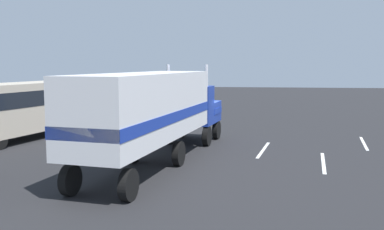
{
  "coord_description": "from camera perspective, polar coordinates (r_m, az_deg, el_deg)",
  "views": [
    {
      "loc": [
        -25.31,
        -2.52,
        4.53
      ],
      "look_at": [
        -0.68,
        0.53,
        1.6
      ],
      "focal_mm": 40.58,
      "sensor_mm": 36.0,
      "label": 1
    }
  ],
  "objects": [
    {
      "name": "ground_plane",
      "position": [
        25.83,
        1.35,
        -3.37
      ],
      "size": [
        120.0,
        120.0,
        0.0
      ],
      "primitive_type": "plane",
      "color": "#232326"
    },
    {
      "name": "person_bystander",
      "position": [
        20.82,
        -12.34,
        -3.48
      ],
      "size": [
        0.34,
        0.46,
        1.63
      ],
      "color": "black",
      "rests_on": "ground_plane"
    },
    {
      "name": "semi_truck",
      "position": [
        19.6,
        -4.75,
        0.83
      ],
      "size": [
        14.38,
        4.91,
        4.5
      ],
      "color": "#193399",
      "rests_on": "ground_plane"
    },
    {
      "name": "lane_stripe_mid",
      "position": [
        21.0,
        16.88,
        -6.01
      ],
      "size": [
        4.38,
        0.8,
        0.01
      ],
      "primitive_type": "cube",
      "rotation": [
        0.0,
        0.0,
        -0.15
      ],
      "color": "silver",
      "rests_on": "ground_plane"
    },
    {
      "name": "lane_stripe_near",
      "position": [
        23.34,
        9.36,
        -4.54
      ],
      "size": [
        4.36,
        0.92,
        0.01
      ],
      "primitive_type": "cube",
      "rotation": [
        0.0,
        0.0,
        -0.17
      ],
      "color": "silver",
      "rests_on": "ground_plane"
    },
    {
      "name": "lane_stripe_far",
      "position": [
        26.77,
        21.65,
        -3.48
      ],
      "size": [
        4.36,
        0.89,
        0.01
      ],
      "primitive_type": "cube",
      "rotation": [
        0.0,
        0.0,
        -0.17
      ],
      "color": "silver",
      "rests_on": "ground_plane"
    },
    {
      "name": "parked_bus",
      "position": [
        28.41,
        -20.51,
        1.33
      ],
      "size": [
        11.29,
        5.13,
        3.4
      ],
      "color": "#BFB29E",
      "rests_on": "ground_plane"
    }
  ]
}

